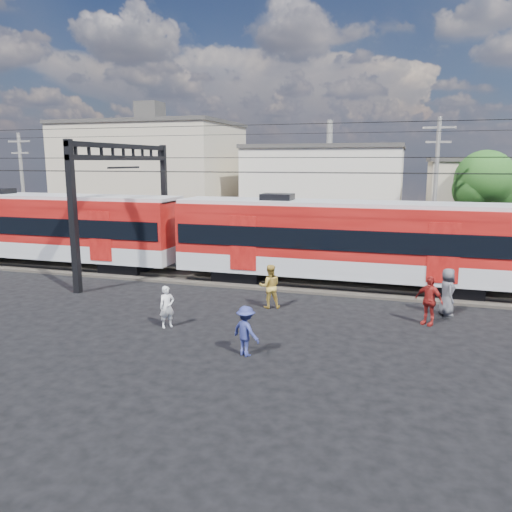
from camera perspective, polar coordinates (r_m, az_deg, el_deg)
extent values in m
plane|color=black|center=(17.39, 0.83, -9.52)|extent=(120.00, 120.00, 0.00)
cube|color=#2D2823|center=(24.83, 5.93, -3.19)|extent=(70.00, 3.40, 0.12)
cube|color=#59544C|center=(24.09, 5.60, -3.33)|extent=(70.00, 0.12, 0.12)
cube|color=#59544C|center=(25.52, 6.26, -2.54)|extent=(70.00, 0.12, 0.12)
cube|color=black|center=(28.37, -14.45, -1.11)|extent=(2.40, 2.20, 0.70)
cube|color=#A5A8AD|center=(31.17, -22.60, 0.94)|extent=(16.00, 3.00, 0.90)
cube|color=maroon|center=(30.96, -22.82, 3.95)|extent=(16.00, 3.00, 2.40)
cube|color=black|center=(30.98, -22.79, 3.49)|extent=(15.68, 3.08, 0.95)
cube|color=#A5A8AD|center=(30.85, -22.99, 6.25)|extent=(16.00, 2.60, 0.25)
cube|color=black|center=(25.63, -1.78, -2.03)|extent=(2.40, 2.20, 0.70)
cube|color=black|center=(24.46, 21.64, -3.43)|extent=(2.40, 2.20, 0.70)
cube|color=#A5A8AD|center=(24.35, 9.70, -0.94)|extent=(16.00, 3.00, 0.90)
cube|color=maroon|center=(24.07, 9.83, 2.91)|extent=(16.00, 3.00, 2.40)
cube|color=black|center=(24.11, 9.81, 2.32)|extent=(15.68, 3.08, 0.95)
cube|color=#A5A8AD|center=(23.94, 9.92, 5.87)|extent=(16.00, 2.60, 0.25)
cube|color=black|center=(24.17, -20.17, 4.11)|extent=(0.30, 0.30, 7.00)
cube|color=black|center=(31.79, -10.40, 6.04)|extent=(0.30, 0.30, 7.00)
cube|color=black|center=(27.77, -14.96, 12.02)|extent=(0.25, 9.30, 0.25)
cube|color=black|center=(27.76, -14.89, 10.78)|extent=(0.25, 9.30, 0.25)
cylinder|color=black|center=(23.42, 5.86, 9.43)|extent=(70.00, 0.03, 0.03)
cylinder|color=black|center=(24.80, 6.49, 9.49)|extent=(70.00, 0.03, 0.03)
cylinder|color=black|center=(23.41, 5.90, 11.14)|extent=(70.00, 0.03, 0.03)
cylinder|color=black|center=(24.79, 6.53, 11.10)|extent=(70.00, 0.03, 0.03)
cylinder|color=black|center=(20.72, 4.44, 14.81)|extent=(70.00, 0.03, 0.03)
cylinder|color=black|center=(27.59, 7.67, 13.74)|extent=(70.00, 0.03, 0.03)
cube|color=#BAAA8E|center=(45.15, -11.74, 8.63)|extent=(14.00, 10.00, 9.00)
cube|color=#3F3D3A|center=(45.23, -11.97, 14.52)|extent=(14.28, 10.20, 0.30)
cube|color=beige|center=(43.25, 8.24, 7.33)|extent=(12.00, 12.00, 7.00)
cube|color=#3F3D3A|center=(43.18, 8.37, 12.17)|extent=(12.24, 12.24, 0.30)
cylinder|color=slate|center=(30.77, 19.77, 6.84)|extent=(0.24, 0.24, 8.50)
cube|color=slate|center=(30.78, 20.21, 13.63)|extent=(1.80, 0.12, 0.12)
cube|color=slate|center=(30.74, 20.11, 12.14)|extent=(1.40, 0.12, 0.12)
cylinder|color=slate|center=(39.83, -25.08, 6.86)|extent=(0.24, 0.24, 8.00)
cube|color=slate|center=(39.80, -25.47, 11.74)|extent=(1.80, 0.12, 0.12)
cube|color=slate|center=(39.78, -25.38, 10.59)|extent=(1.40, 0.12, 0.12)
cylinder|color=#382619|center=(34.23, 24.31, 3.00)|extent=(0.36, 0.36, 3.92)
sphere|color=#154A16|center=(34.00, 24.70, 7.91)|extent=(3.64, 3.64, 3.64)
sphere|color=#154A16|center=(34.41, 25.53, 6.70)|extent=(2.80, 2.80, 2.80)
imported|color=silver|center=(18.68, -10.14, -5.73)|extent=(0.66, 0.67, 1.56)
imported|color=gold|center=(20.77, 1.58, -3.48)|extent=(1.08, 0.96, 1.84)
imported|color=navy|center=(15.80, -1.17, -8.57)|extent=(1.19, 1.00, 1.60)
imported|color=maroon|center=(19.72, 19.14, -4.82)|extent=(1.17, 0.95, 1.86)
imported|color=#4A4A4F|center=(21.17, 21.02, -3.85)|extent=(0.78, 1.03, 1.90)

